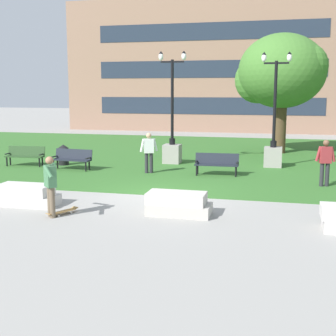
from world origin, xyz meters
name	(u,v)px	position (x,y,z in m)	size (l,w,h in m)	color
ground_plane	(157,196)	(0.00, 0.00, 0.00)	(140.00, 140.00, 0.00)	gray
grass_lawn	(205,155)	(0.00, 10.00, 0.01)	(40.00, 20.00, 0.02)	#336628
concrete_block_center	(27,195)	(-3.56, -2.19, 0.31)	(1.84, 0.90, 0.64)	#BCB7B2
concrete_block_left	(178,204)	(1.20, -2.19, 0.31)	(1.81, 0.90, 0.64)	#B2ADA3
person_skateboarder	(50,183)	(-2.17, -3.26, 0.98)	(0.83, 1.32, 1.71)	brown
skateboard	(62,212)	(-2.00, -2.97, 0.09)	(0.61, 1.01, 0.14)	olive
park_bench_near_left	(72,158)	(-4.96, 4.07, 0.54)	(1.84, 0.69, 0.90)	#1E232D
park_bench_near_right	(25,155)	(-7.54, 4.53, 0.54)	(1.83, 0.66, 0.90)	#284723
park_bench_far_left	(217,163)	(1.44, 4.20, 0.54)	(1.82, 0.62, 0.90)	#1E232D
lamp_post_center	(273,144)	(3.66, 6.97, 1.06)	(1.32, 0.80, 5.16)	gray
lamp_post_left	(172,141)	(-1.09, 6.93, 1.08)	(1.32, 0.80, 5.29)	gray
tree_near_left	(281,72)	(3.84, 12.00, 4.46)	(5.00, 4.76, 6.54)	#4C3823
trash_bin	(64,155)	(-5.94, 5.19, 0.50)	(0.49, 0.49, 0.96)	black
person_bystander_near_lawn	(149,150)	(-1.43, 4.04, 0.98)	(0.71, 0.51, 1.71)	#28282D
person_bystander_far_lawn	(325,160)	(5.58, 2.87, 0.98)	(0.74, 0.34, 1.71)	#28282D
building_facade_distant	(209,65)	(-2.03, 24.50, 5.52)	(24.99, 1.03, 11.05)	#8E6B56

